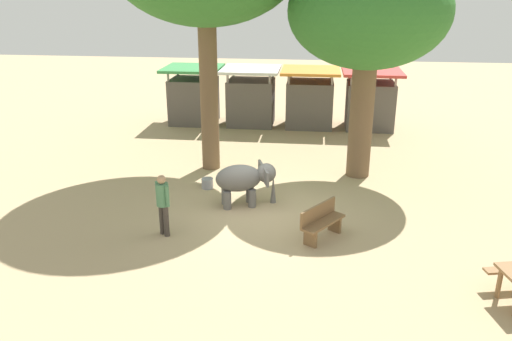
# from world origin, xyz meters

# --- Properties ---
(ground_plane) EXTENTS (60.00, 60.00, 0.00)m
(ground_plane) POSITION_xyz_m (0.00, 0.00, 0.00)
(ground_plane) COLOR tan
(elephant) EXTENTS (1.78, 1.32, 1.23)m
(elephant) POSITION_xyz_m (-0.64, 0.50, 0.78)
(elephant) COLOR slate
(elephant) RESTS_ON ground_plane
(person_handler) EXTENTS (0.42, 0.35, 1.62)m
(person_handler) POSITION_xyz_m (-2.41, -1.60, 0.95)
(person_handler) COLOR #3F3833
(person_handler) RESTS_ON ground_plane
(shade_tree_secondary) EXTENTS (4.89, 4.48, 6.97)m
(shade_tree_secondary) POSITION_xyz_m (2.74, 3.37, 5.14)
(shade_tree_secondary) COLOR brown
(shade_tree_secondary) RESTS_ON ground_plane
(wooden_bench) EXTENTS (1.14, 1.37, 0.88)m
(wooden_bench) POSITION_xyz_m (1.53, -1.30, 0.47)
(wooden_bench) COLOR brown
(wooden_bench) RESTS_ON ground_plane
(market_stall_green) EXTENTS (2.50, 2.50, 2.52)m
(market_stall_green) POSITION_xyz_m (-4.19, 9.39, 1.14)
(market_stall_green) COLOR #59514C
(market_stall_green) RESTS_ON ground_plane
(market_stall_white) EXTENTS (2.50, 2.50, 2.52)m
(market_stall_white) POSITION_xyz_m (-1.59, 9.39, 1.14)
(market_stall_white) COLOR #59514C
(market_stall_white) RESTS_ON ground_plane
(market_stall_orange) EXTENTS (2.50, 2.50, 2.52)m
(market_stall_orange) POSITION_xyz_m (1.01, 9.39, 1.14)
(market_stall_orange) COLOR #59514C
(market_stall_orange) RESTS_ON ground_plane
(market_stall_red) EXTENTS (2.50, 2.50, 2.52)m
(market_stall_red) POSITION_xyz_m (3.61, 9.39, 1.14)
(market_stall_red) COLOR #59514C
(market_stall_red) RESTS_ON ground_plane
(feed_bucket) EXTENTS (0.36, 0.36, 0.32)m
(feed_bucket) POSITION_xyz_m (-1.98, 1.62, 0.16)
(feed_bucket) COLOR gray
(feed_bucket) RESTS_ON ground_plane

